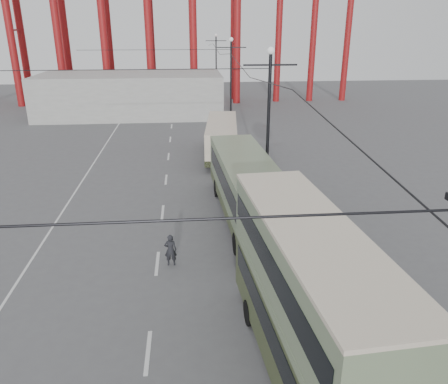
{
  "coord_description": "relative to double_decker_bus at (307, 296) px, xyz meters",
  "views": [
    {
      "loc": [
        0.52,
        -8.17,
        10.45
      ],
      "look_at": [
        2.27,
        11.26,
        3.0
      ],
      "focal_mm": 35.0,
      "sensor_mm": 36.0,
      "label": 1
    }
  ],
  "objects": [
    {
      "name": "road_markings",
      "position": [
        -4.83,
        17.12,
        -2.92
      ],
      "size": [
        12.52,
        120.0,
        0.01
      ],
      "color": "silver",
      "rests_on": "ground"
    },
    {
      "name": "lamp_post_mid",
      "position": [
        1.63,
        15.42,
        1.75
      ],
      "size": [
        3.2,
        0.44,
        9.32
      ],
      "color": "black",
      "rests_on": "ground"
    },
    {
      "name": "lamp_post_far",
      "position": [
        1.63,
        37.42,
        1.75
      ],
      "size": [
        3.2,
        0.44,
        9.32
      ],
      "color": "black",
      "rests_on": "ground"
    },
    {
      "name": "lamp_post_distant",
      "position": [
        1.63,
        59.42,
        1.75
      ],
      "size": [
        3.2,
        0.44,
        9.32
      ],
      "color": "black",
      "rests_on": "ground"
    },
    {
      "name": "fairground_shed",
      "position": [
        -9.97,
        44.42,
        -0.42
      ],
      "size": [
        22.0,
        10.0,
        5.0
      ],
      "primitive_type": "cube",
      "color": "gray",
      "rests_on": "ground"
    },
    {
      "name": "double_decker_bus",
      "position": [
        0.0,
        0.0,
        0.0
      ],
      "size": [
        3.17,
        9.88,
        5.22
      ],
      "rotation": [
        0.0,
        0.0,
        0.07
      ],
      "color": "#393F22",
      "rests_on": "ground"
    },
    {
      "name": "single_decker_green",
      "position": [
        -0.08,
        12.16,
        -0.97
      ],
      "size": [
        3.43,
        12.38,
        3.47
      ],
      "rotation": [
        0.0,
        0.0,
        0.05
      ],
      "color": "#6D7F5D",
      "rests_on": "ground"
    },
    {
      "name": "single_decker_cream",
      "position": [
        -0.43,
        25.01,
        -1.24
      ],
      "size": [
        3.39,
        9.83,
        3.0
      ],
      "rotation": [
        0.0,
        0.0,
        -0.1
      ],
      "color": "beige",
      "rests_on": "ground"
    },
    {
      "name": "pedestrian",
      "position": [
        -4.32,
        7.23,
        -2.15
      ],
      "size": [
        0.58,
        0.39,
        1.55
      ],
      "primitive_type": "imported",
      "rotation": [
        0.0,
        0.0,
        3.11
      ],
      "color": "black",
      "rests_on": "ground"
    }
  ]
}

